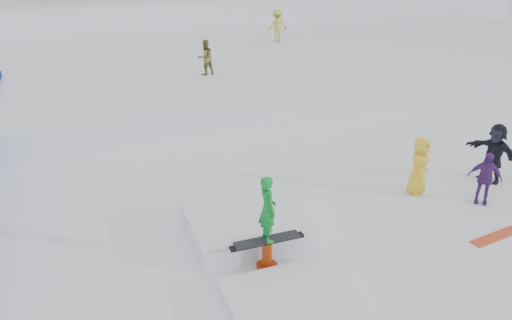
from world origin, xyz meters
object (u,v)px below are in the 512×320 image
object	(u,v)px
walker_olive	(205,57)
spectator_purple	(485,178)
spectator_yellow	(419,165)
walker_ygreen	(277,26)
spectator_dark	(494,153)
jib_rail_feature	(257,240)

from	to	relation	value
walker_olive	spectator_purple	xyz separation A→B (m)	(4.09, -12.00, -0.84)
walker_olive	spectator_yellow	xyz separation A→B (m)	(2.87, -10.94, -0.75)
walker_olive	spectator_purple	distance (m)	12.70
walker_ygreen	spectator_purple	size ratio (longest dim) A/B	1.27
walker_olive	spectator_dark	size ratio (longest dim) A/B	0.89
walker_ygreen	spectator_purple	bearing A→B (deg)	85.53
walker_olive	walker_ygreen	xyz separation A→B (m)	(5.60, 5.49, 0.15)
spectator_dark	jib_rail_feature	xyz separation A→B (m)	(-7.38, -1.01, -0.54)
walker_ygreen	jib_rail_feature	xyz separation A→B (m)	(-7.71, -17.56, -1.39)
walker_ygreen	spectator_purple	xyz separation A→B (m)	(-1.51, -17.48, -0.99)
walker_ygreen	spectator_dark	xyz separation A→B (m)	(-0.34, -16.55, -0.85)
spectator_purple	spectator_dark	world-z (taller)	spectator_dark
spectator_purple	jib_rail_feature	xyz separation A→B (m)	(-6.21, -0.08, -0.40)
spectator_purple	spectator_yellow	world-z (taller)	spectator_yellow
spectator_dark	walker_ygreen	bearing A→B (deg)	164.09
walker_ygreen	spectator_purple	world-z (taller)	walker_ygreen
spectator_dark	jib_rail_feature	world-z (taller)	jib_rail_feature
walker_olive	spectator_dark	bearing A→B (deg)	100.59
walker_ygreen	spectator_dark	world-z (taller)	walker_ygreen
walker_ygreen	jib_rail_feature	size ratio (longest dim) A/B	0.41
spectator_purple	spectator_dark	xyz separation A→B (m)	(1.17, 0.94, 0.14)
walker_ygreen	jib_rail_feature	world-z (taller)	walker_ygreen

